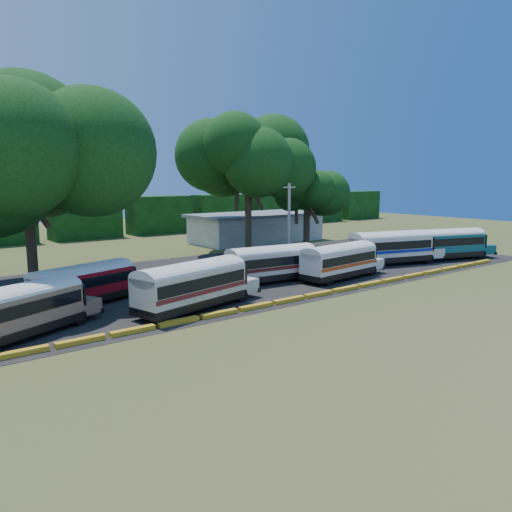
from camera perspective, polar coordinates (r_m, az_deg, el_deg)
ground at (r=36.55m, az=6.58°, el=-5.22°), size 160.00×160.00×0.00m
asphalt_strip at (r=46.25m, az=-2.93°, el=-2.16°), size 64.00×24.00×0.02m
curb at (r=37.22m, az=5.51°, el=-4.70°), size 53.70×0.45×0.30m
terminal_building at (r=70.29m, az=0.09°, el=3.32°), size 19.00×9.00×4.00m
treeline_backdrop at (r=77.64m, az=-18.94°, el=4.09°), size 130.00×4.00×6.00m
bus_beige at (r=30.69m, az=-25.57°, el=-5.39°), size 9.48×6.01×3.08m
bus_red at (r=36.96m, az=-18.93°, el=-2.80°), size 9.22×4.79×2.95m
bus_cream_west at (r=33.87m, az=-7.15°, el=-3.07°), size 10.50×4.86×3.35m
bus_cream_east at (r=42.73m, az=1.98°, el=-0.64°), size 9.87×3.43×3.18m
bus_white_red at (r=44.55m, az=9.62°, el=-0.38°), size 9.83×3.35×3.17m
bus_white_blue at (r=53.34m, az=15.30°, el=1.14°), size 10.90×5.31×3.48m
bus_teal at (r=58.46m, az=21.10°, el=1.50°), size 10.63×5.44×3.40m
tree_west at (r=43.14m, az=-24.96°, el=11.37°), size 15.37×15.37×17.00m
tree_center at (r=58.81m, az=-0.91°, el=11.48°), size 11.48×11.48×15.77m
tree_east at (r=62.69m, az=5.87°, el=7.62°), size 7.18×7.18×10.23m
utility_pole at (r=51.68m, az=3.79°, el=3.80°), size 1.60×0.30×8.36m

